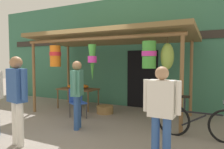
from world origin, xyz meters
TOP-DOWN VIEW (x-y plane):
  - ground_plane at (0.00, 0.00)m, footprint 30.00×30.00m
  - shop_facade at (0.00, 2.55)m, footprint 12.15×0.29m
  - market_stall_canopy at (0.25, 1.01)m, footprint 5.05×2.23m
  - display_table at (-1.12, 1.32)m, footprint 1.35×0.74m
  - flower_heap_on_table at (-1.14, 1.36)m, footprint 0.81×0.56m
  - folding_chair at (-0.42, 0.31)m, footprint 0.55×0.55m
  - wicker_basket_by_table at (0.06, 1.12)m, footprint 0.52×0.52m
  - parked_bicycle at (2.85, 0.11)m, footprint 1.75×0.44m
  - vendor_in_orange at (-0.23, -1.84)m, footprint 0.58×0.30m
  - customer_foreground at (2.42, -1.34)m, footprint 0.59×0.23m
  - passerby_at_right at (0.20, -0.51)m, footprint 0.35×0.56m

SIDE VIEW (x-z plane):
  - ground_plane at x=0.00m, z-range 0.00..0.00m
  - wicker_basket_by_table at x=0.06m, z-range 0.00..0.23m
  - parked_bicycle at x=2.85m, z-range -0.11..0.81m
  - folding_chair at x=-0.42m, z-range 0.08..0.92m
  - display_table at x=-1.12m, z-range 0.28..0.97m
  - flower_heap_on_table at x=-1.14m, z-range 0.69..0.83m
  - customer_foreground at x=2.42m, z-range 0.13..1.68m
  - passerby_at_right at x=0.20m, z-range 0.15..1.78m
  - vendor_in_orange at x=-0.23m, z-range 0.16..1.88m
  - shop_facade at x=0.00m, z-range 0.00..3.91m
  - market_stall_canopy at x=0.25m, z-range 0.96..3.45m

